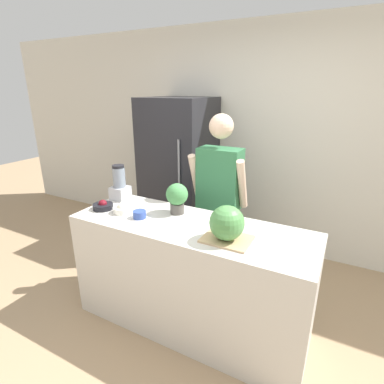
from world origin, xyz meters
name	(u,v)px	position (x,y,z in m)	size (l,w,h in m)	color
ground_plane	(171,349)	(0.00, 0.00, 0.00)	(14.00, 14.00, 0.00)	tan
wall_back	(256,142)	(0.00, 1.97, 1.30)	(8.00, 0.06, 2.60)	silver
counter_island	(190,276)	(0.00, 0.32, 0.46)	(1.88, 0.64, 0.92)	beige
refrigerator	(179,174)	(-0.81, 1.55, 0.90)	(0.74, 0.76, 1.80)	#232328
person	(219,201)	(-0.04, 0.99, 0.87)	(0.54, 0.27, 1.69)	#4C608C
cutting_board	(227,239)	(0.34, 0.22, 0.93)	(0.33, 0.25, 0.01)	tan
watermelon	(227,223)	(0.34, 0.21, 1.05)	(0.24, 0.24, 0.24)	#4C8C47
bowl_cherries	(103,206)	(-0.80, 0.24, 0.95)	(0.17, 0.17, 0.08)	black
bowl_cream	(122,209)	(-0.60, 0.26, 0.95)	(0.15, 0.15, 0.09)	white
bowl_small_blue	(140,214)	(-0.41, 0.24, 0.95)	(0.10, 0.10, 0.06)	#334C9E
blender	(120,185)	(-0.83, 0.50, 1.06)	(0.15, 0.15, 0.32)	#B7B7BC
potted_plant	(177,197)	(-0.20, 0.46, 1.07)	(0.18, 0.18, 0.25)	#514C47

